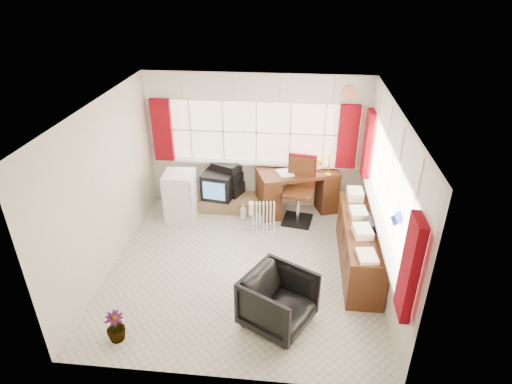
# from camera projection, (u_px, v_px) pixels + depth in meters

# --- Properties ---
(ground) EXTENTS (4.00, 4.00, 0.00)m
(ground) POSITION_uv_depth(u_px,v_px,m) (243.00, 266.00, 6.57)
(ground) COLOR beige
(ground) RESTS_ON ground
(room_walls) EXTENTS (4.00, 4.00, 4.00)m
(room_walls) POSITION_uv_depth(u_px,v_px,m) (242.00, 179.00, 5.86)
(room_walls) COLOR beige
(room_walls) RESTS_ON ground
(window_back) EXTENTS (3.70, 0.12, 3.60)m
(window_back) POSITION_uv_depth(u_px,v_px,m) (256.00, 159.00, 7.83)
(window_back) COLOR #FFE8C9
(window_back) RESTS_ON room_walls
(window_right) EXTENTS (0.12, 3.70, 3.60)m
(window_right) POSITION_uv_depth(u_px,v_px,m) (381.00, 221.00, 5.95)
(window_right) COLOR #FFE8C9
(window_right) RESTS_ON room_walls
(curtains) EXTENTS (3.83, 3.83, 1.15)m
(curtains) POSITION_uv_depth(u_px,v_px,m) (309.00, 158.00, 6.61)
(curtains) COLOR maroon
(curtains) RESTS_ON room_walls
(overhead_cabinets) EXTENTS (3.98, 3.98, 0.48)m
(overhead_cabinets) POSITION_uv_depth(u_px,v_px,m) (316.00, 107.00, 6.27)
(overhead_cabinets) COLOR white
(overhead_cabinets) RESTS_ON room_walls
(desk) EXTENTS (1.58, 1.14, 0.86)m
(desk) POSITION_uv_depth(u_px,v_px,m) (297.00, 188.00, 7.86)
(desk) COLOR #572C14
(desk) RESTS_ON ground
(desk_lamp) EXTENTS (0.18, 0.17, 0.43)m
(desk_lamp) POSITION_uv_depth(u_px,v_px,m) (329.00, 159.00, 7.39)
(desk_lamp) COLOR yellow
(desk_lamp) RESTS_ON desk
(task_chair) EXTENTS (0.58, 0.60, 1.20)m
(task_chair) POSITION_uv_depth(u_px,v_px,m) (300.00, 187.00, 7.53)
(task_chair) COLOR black
(task_chair) RESTS_ON ground
(office_chair) EXTENTS (1.09, 1.08, 0.73)m
(office_chair) POSITION_uv_depth(u_px,v_px,m) (278.00, 301.00, 5.38)
(office_chair) COLOR black
(office_chair) RESTS_ON ground
(radiator) EXTENTS (0.41, 0.20, 0.59)m
(radiator) POSITION_uv_depth(u_px,v_px,m) (263.00, 221.00, 7.28)
(radiator) COLOR white
(radiator) RESTS_ON ground
(credenza) EXTENTS (0.50, 2.00, 0.85)m
(credenza) POSITION_uv_depth(u_px,v_px,m) (359.00, 245.00, 6.40)
(credenza) COLOR #572C14
(credenza) RESTS_ON ground
(file_tray) EXTENTS (0.35, 0.39, 0.11)m
(file_tray) POSITION_uv_depth(u_px,v_px,m) (375.00, 224.00, 6.15)
(file_tray) COLOR black
(file_tray) RESTS_ON credenza
(tv_bench) EXTENTS (1.40, 0.50, 0.25)m
(tv_bench) POSITION_uv_depth(u_px,v_px,m) (226.00, 203.00, 8.07)
(tv_bench) COLOR #986E4C
(tv_bench) RESTS_ON ground
(crt_tv) EXTENTS (0.61, 0.58, 0.49)m
(crt_tv) POSITION_uv_depth(u_px,v_px,m) (219.00, 185.00, 7.90)
(crt_tv) COLOR black
(crt_tv) RESTS_ON tv_bench
(hifi_stack) EXTENTS (0.69, 0.58, 0.62)m
(hifi_stack) POSITION_uv_depth(u_px,v_px,m) (227.00, 179.00, 8.04)
(hifi_stack) COLOR black
(hifi_stack) RESTS_ON tv_bench
(mini_fridge) EXTENTS (0.55, 0.55, 0.89)m
(mini_fridge) POSITION_uv_depth(u_px,v_px,m) (181.00, 196.00, 7.64)
(mini_fridge) COLOR white
(mini_fridge) RESTS_ON ground
(spray_bottle_a) EXTENTS (0.12, 0.12, 0.31)m
(spray_bottle_a) POSITION_uv_depth(u_px,v_px,m) (243.00, 212.00, 7.71)
(spray_bottle_a) COLOR silver
(spray_bottle_a) RESTS_ON ground
(spray_bottle_b) EXTENTS (0.13, 0.13, 0.20)m
(spray_bottle_b) POSITION_uv_depth(u_px,v_px,m) (259.00, 217.00, 7.65)
(spray_bottle_b) COLOR #8FD6CE
(spray_bottle_b) RESTS_ON ground
(flower_vase) EXTENTS (0.28, 0.28, 0.42)m
(flower_vase) POSITION_uv_depth(u_px,v_px,m) (115.00, 327.00, 5.20)
(flower_vase) COLOR black
(flower_vase) RESTS_ON ground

